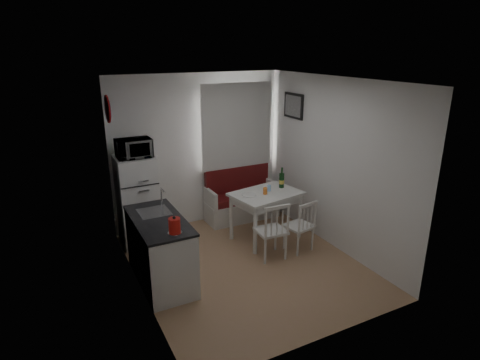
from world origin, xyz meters
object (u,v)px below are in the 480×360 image
object	(u,v)px
chair_right	(302,221)
wine_bottle	(282,178)
fridge	(137,201)
chair_left	(274,226)
microwave	(134,148)
kitchen_counter	(160,250)
dining_table	(266,198)
bench	(241,202)
kettle	(175,226)

from	to	relation	value
chair_right	wine_bottle	size ratio (longest dim) A/B	1.31
chair_right	fridge	distance (m)	2.57
chair_left	microwave	size ratio (longest dim) A/B	0.93
microwave	wine_bottle	distance (m)	2.38
kitchen_counter	microwave	size ratio (longest dim) A/B	2.59
dining_table	microwave	size ratio (longest dim) A/B	2.29
dining_table	chair_right	size ratio (longest dim) A/B	2.63
chair_right	microwave	size ratio (longest dim) A/B	0.87
bench	chair_left	bearing A→B (deg)	-99.79
microwave	kettle	bearing A→B (deg)	-89.01
chair_right	microwave	distance (m)	2.74
kettle	bench	bearing A→B (deg)	45.62
microwave	dining_table	bearing A→B (deg)	-21.96
chair_left	kettle	xyz separation A→B (m)	(-1.58, -0.32, 0.47)
kitchen_counter	fridge	distance (m)	1.27
chair_left	wine_bottle	size ratio (longest dim) A/B	1.40
fridge	wine_bottle	xyz separation A→B (m)	(2.21, -0.70, 0.25)
fridge	kettle	distance (m)	1.81
kitchen_counter	chair_right	size ratio (longest dim) A/B	2.97
wine_bottle	chair_left	bearing A→B (deg)	-128.25
bench	fridge	size ratio (longest dim) A/B	0.92
kitchen_counter	wine_bottle	xyz separation A→B (m)	(2.23, 0.54, 0.51)
bench	microwave	xyz separation A→B (m)	(-1.88, -0.16, 1.25)
fridge	wine_bottle	world-z (taller)	fridge
bench	kettle	xyz separation A→B (m)	(-1.85, -1.89, 0.70)
bench	wine_bottle	distance (m)	1.09
kettle	wine_bottle	distance (m)	2.43
chair_right	wine_bottle	bearing A→B (deg)	72.31
chair_left	fridge	bearing A→B (deg)	141.59
kettle	wine_bottle	size ratio (longest dim) A/B	0.66
dining_table	chair_left	bearing A→B (deg)	-120.43
kitchen_counter	wine_bottle	distance (m)	2.35
bench	chair_left	world-z (taller)	bench
fridge	wine_bottle	distance (m)	2.33
kitchen_counter	kettle	size ratio (longest dim) A/B	5.86
kitchen_counter	dining_table	size ratio (longest dim) A/B	1.13
bench	kettle	world-z (taller)	kettle
bench	chair_right	bearing A→B (deg)	-81.68
chair_right	kettle	world-z (taller)	kettle
dining_table	kettle	size ratio (longest dim) A/B	5.18
kitchen_counter	kettle	distance (m)	0.77
chair_left	kitchen_counter	bearing A→B (deg)	176.26
dining_table	chair_left	world-z (taller)	chair_left
microwave	kettle	world-z (taller)	microwave
dining_table	chair_right	xyz separation A→B (m)	(0.25, -0.65, -0.20)
chair_left	fridge	xyz separation A→B (m)	(-1.61, 1.46, 0.16)
wine_bottle	kitchen_counter	bearing A→B (deg)	-166.26
dining_table	kettle	distance (m)	2.10
kitchen_counter	chair_right	bearing A→B (deg)	-5.63
bench	dining_table	bearing A→B (deg)	-91.33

